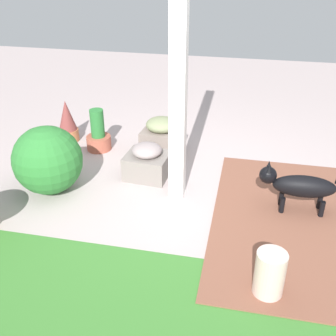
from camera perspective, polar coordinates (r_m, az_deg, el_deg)
ground_plane at (r=4.42m, az=3.32°, el=-3.61°), size 12.00×12.00×0.00m
brick_path at (r=4.18m, az=18.76°, el=-7.31°), size 1.80×2.40×0.02m
porch_pillar at (r=3.88m, az=1.44°, el=12.76°), size 0.16×0.16×2.59m
stone_planter_nearest at (r=5.15m, az=-0.89°, el=4.33°), size 0.49×0.47×0.48m
stone_planter_near at (r=4.66m, az=-2.91°, el=0.85°), size 0.51×0.45×0.41m
round_shrub at (r=4.49m, az=-16.35°, el=1.05°), size 0.73×0.73×0.73m
terracotta_pot_tall at (r=5.36m, az=-9.64°, el=4.47°), size 0.31×0.31×0.54m
terracotta_pot_spiky at (r=5.66m, az=-13.79°, el=6.23°), size 0.27×0.27×0.56m
dog at (r=4.19m, az=17.67°, el=-2.32°), size 0.75×0.22×0.51m
ceramic_urn at (r=3.26m, az=13.91°, el=-14.11°), size 0.23×0.23×0.39m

